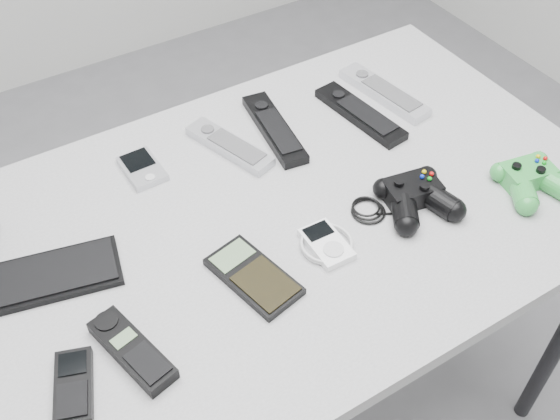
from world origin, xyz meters
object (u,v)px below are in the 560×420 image
remote_black_b (360,113)px  mp3_player (326,243)px  remote_silver_b (384,92)px  calculator (254,276)px  desk (290,231)px  pda (142,168)px  remote_silver_a (229,145)px  remote_black_a (274,128)px  controller_black (416,195)px  pda_keyboard (43,277)px  controller_green (532,178)px  cordless_handset (132,350)px  mobile_phone (73,386)px

remote_black_b → mp3_player: remote_black_b is taller
remote_silver_b → calculator: size_ratio=1.40×
desk → pda: pda is taller
remote_silver_a → remote_black_a: bearing=-18.3°
pda → calculator: bearing=-82.3°
remote_black_b → controller_black: bearing=-111.3°
remote_black_b → mp3_player: 0.36m
controller_black → mp3_player: bearing=-169.2°
pda_keyboard → remote_silver_a: bearing=30.1°
pda_keyboard → controller_green: bearing=-4.1°
calculator → cordless_handset: bearing=175.2°
cordless_handset → calculator: cordless_handset is taller
remote_silver_b → cordless_handset: bearing=-164.2°
desk → mobile_phone: bearing=-162.0°
pda_keyboard → remote_black_b: 0.69m
mobile_phone → cordless_handset: cordless_handset is taller
remote_black_b → remote_silver_b: (0.09, 0.03, 0.00)m
desk → calculator: (-0.14, -0.11, 0.08)m
remote_black_a → remote_silver_b: size_ratio=1.01×
desk → mobile_phone: mobile_phone is taller
desk → remote_black_a: (0.08, 0.19, 0.08)m
desk → controller_green: controller_green is taller
cordless_handset → mobile_phone: bearing=172.8°
remote_silver_b → mobile_phone: (-0.79, -0.32, -0.00)m
pda_keyboard → remote_silver_b: 0.78m
pda → mobile_phone: mobile_phone is taller
controller_black → controller_green: bearing=-9.3°
pda_keyboard → remote_silver_b: size_ratio=1.09×
calculator → mp3_player: size_ratio=1.66×
pda → calculator: 0.33m
pda_keyboard → remote_black_b: remote_black_b is taller
desk → calculator: 0.19m
desk → pda_keyboard: size_ratio=4.78×
pda → mobile_phone: 0.45m
remote_black_a → mobile_phone: 0.63m
calculator → desk: bearing=25.7°
remote_silver_a → controller_black: size_ratio=0.84×
remote_silver_b → controller_black: (-0.15, -0.29, 0.01)m
cordless_handset → pda: bearing=51.2°
controller_black → controller_green: (0.21, -0.07, -0.00)m
mobile_phone → calculator: bearing=26.8°
remote_silver_a → cordless_handset: bearing=-153.7°
pda_keyboard → cordless_handset: 0.21m
controller_black → controller_green: size_ratio=1.68×
desk → remote_black_a: size_ratio=5.16×
mp3_player → controller_black: bearing=2.2°
remote_black_a → cordless_handset: 0.55m
controller_green → pda_keyboard: bearing=173.7°
controller_green → cordless_handset: bearing=-173.1°
pda → calculator: same height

